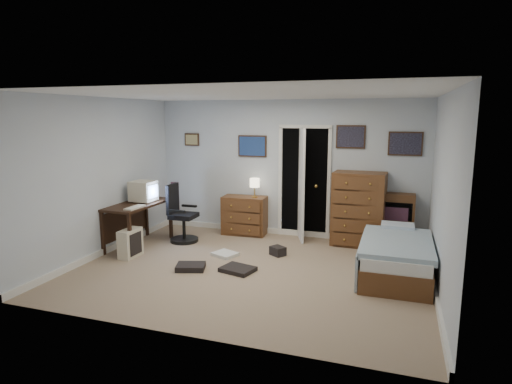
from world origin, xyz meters
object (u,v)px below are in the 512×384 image
at_px(computer_desk, 134,213).
at_px(office_chair, 181,220).
at_px(tall_dresser, 359,209).
at_px(bed, 395,256).
at_px(low_dresser, 245,215).

bearing_deg(computer_desk, office_chair, 37.32).
distance_m(office_chair, tall_dresser, 3.11).
bearing_deg(bed, office_chair, 172.13).
xyz_separation_m(computer_desk, office_chair, (0.64, 0.47, -0.18)).
height_order(office_chair, low_dresser, office_chair).
bearing_deg(bed, computer_desk, 179.54).
relative_size(office_chair, bed, 0.58).
height_order(low_dresser, tall_dresser, tall_dresser).
relative_size(computer_desk, tall_dresser, 1.03).
relative_size(computer_desk, office_chair, 1.27).
bearing_deg(bed, low_dresser, 154.36).
distance_m(low_dresser, tall_dresser, 2.11).
bearing_deg(computer_desk, tall_dresser, 20.15).
bearing_deg(office_chair, bed, -8.80).
height_order(computer_desk, tall_dresser, tall_dresser).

